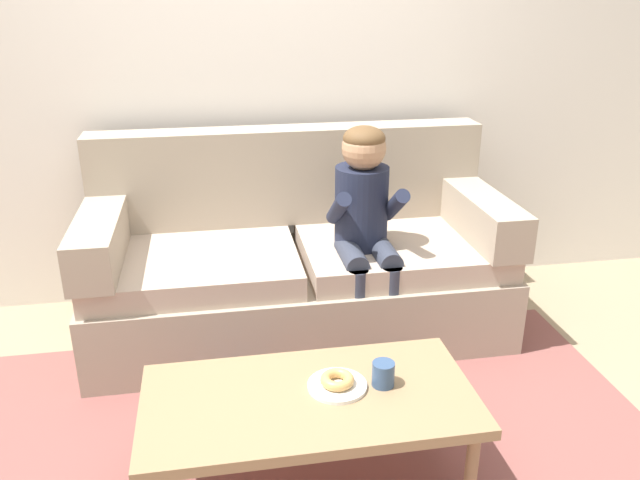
# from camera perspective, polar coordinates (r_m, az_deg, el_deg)

# --- Properties ---
(ground) EXTENTS (10.00, 10.00, 0.00)m
(ground) POSITION_cam_1_polar(r_m,az_deg,el_deg) (2.76, -2.29, -16.40)
(ground) COLOR #9E896B
(wall_back) EXTENTS (8.00, 0.10, 2.80)m
(wall_back) POSITION_cam_1_polar(r_m,az_deg,el_deg) (3.58, -5.86, 16.79)
(wall_back) COLOR silver
(wall_back) RESTS_ON ground
(area_rug) EXTENTS (2.94, 2.04, 0.01)m
(area_rug) POSITION_cam_1_polar(r_m,az_deg,el_deg) (2.57, -1.48, -19.71)
(area_rug) COLOR brown
(area_rug) RESTS_ON ground
(couch) EXTENTS (2.08, 0.90, 1.01)m
(couch) POSITION_cam_1_polar(r_m,az_deg,el_deg) (3.32, -2.05, -2.16)
(couch) COLOR tan
(couch) RESTS_ON ground
(coffee_table) EXTENTS (1.15, 0.58, 0.39)m
(coffee_table) POSITION_cam_1_polar(r_m,az_deg,el_deg) (2.29, -0.97, -14.46)
(coffee_table) COLOR #937551
(coffee_table) RESTS_ON ground
(person_child) EXTENTS (0.34, 0.58, 1.10)m
(person_child) POSITION_cam_1_polar(r_m,az_deg,el_deg) (3.07, 4.04, 1.98)
(person_child) COLOR #1E2338
(person_child) RESTS_ON ground
(plate) EXTENTS (0.21, 0.21, 0.01)m
(plate) POSITION_cam_1_polar(r_m,az_deg,el_deg) (2.30, 1.54, -12.85)
(plate) COLOR white
(plate) RESTS_ON coffee_table
(donut) EXTENTS (0.16, 0.16, 0.04)m
(donut) POSITION_cam_1_polar(r_m,az_deg,el_deg) (2.29, 1.55, -12.33)
(donut) COLOR tan
(donut) RESTS_ON plate
(mug) EXTENTS (0.08, 0.08, 0.09)m
(mug) POSITION_cam_1_polar(r_m,az_deg,el_deg) (2.30, 5.66, -11.80)
(mug) COLOR #334C72
(mug) RESTS_ON coffee_table
(toy_controller) EXTENTS (0.23, 0.09, 0.05)m
(toy_controller) POSITION_cam_1_polar(r_m,az_deg,el_deg) (2.84, -7.22, -14.82)
(toy_controller) COLOR blue
(toy_controller) RESTS_ON ground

